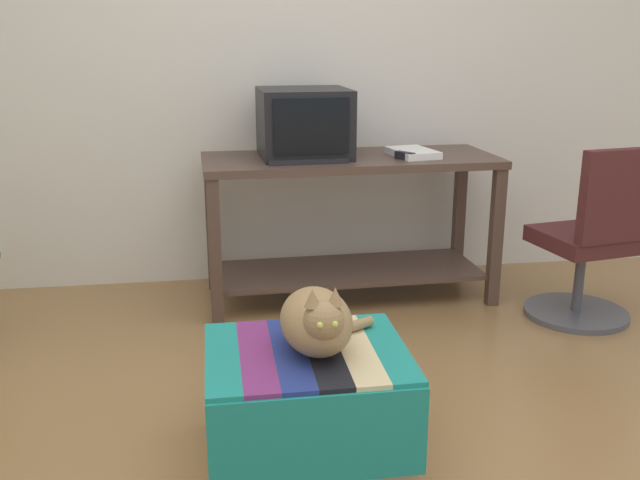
% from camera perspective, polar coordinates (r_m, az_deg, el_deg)
% --- Properties ---
extents(ground_plane, '(14.00, 14.00, 0.00)m').
position_cam_1_polar(ground_plane, '(2.46, 1.70, -18.15)').
color(ground_plane, olive).
extents(back_wall, '(8.00, 0.10, 2.60)m').
position_cam_1_polar(back_wall, '(4.06, -3.58, 14.98)').
color(back_wall, silver).
rests_on(back_wall, ground_plane).
extents(desk, '(1.55, 0.64, 0.78)m').
position_cam_1_polar(desk, '(3.76, 2.40, 3.07)').
color(desk, '#4C382D').
rests_on(desk, ground_plane).
extents(tv_monitor, '(0.47, 0.49, 0.35)m').
position_cam_1_polar(tv_monitor, '(3.70, -1.31, 9.41)').
color(tv_monitor, black).
rests_on(tv_monitor, desk).
extents(keyboard, '(0.41, 0.17, 0.02)m').
position_cam_1_polar(keyboard, '(3.53, -1.07, 6.49)').
color(keyboard, black).
rests_on(keyboard, desk).
extents(book, '(0.25, 0.33, 0.04)m').
position_cam_1_polar(book, '(3.75, 7.50, 7.02)').
color(book, white).
rests_on(book, desk).
extents(ottoman_with_blanket, '(0.67, 0.57, 0.39)m').
position_cam_1_polar(ottoman_with_blanket, '(2.44, -1.04, -13.05)').
color(ottoman_with_blanket, tan).
rests_on(ottoman_with_blanket, ground_plane).
extents(cat, '(0.35, 0.38, 0.27)m').
position_cam_1_polar(cat, '(2.30, -0.21, -6.56)').
color(cat, '#9E7A4C').
rests_on(cat, ottoman_with_blanket).
extents(office_chair, '(0.52, 0.52, 0.89)m').
position_cam_1_polar(office_chair, '(3.71, 21.07, -0.52)').
color(office_chair, '#4C4C51').
rests_on(office_chair, ground_plane).
extents(stapler, '(0.09, 0.11, 0.04)m').
position_cam_1_polar(stapler, '(3.64, 6.89, 6.78)').
color(stapler, black).
rests_on(stapler, desk).
extents(pen, '(0.08, 0.12, 0.01)m').
position_cam_1_polar(pen, '(3.87, 8.77, 7.06)').
color(pen, black).
rests_on(pen, desk).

